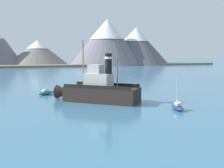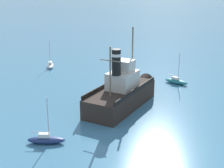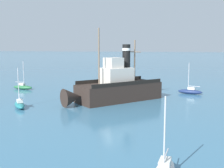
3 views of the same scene
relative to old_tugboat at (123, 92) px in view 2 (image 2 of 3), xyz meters
The scene contains 5 objects.
ground_plane 1.87m from the old_tugboat, ahead, with size 600.00×600.00×0.00m, color teal.
old_tugboat is the anchor object (origin of this frame).
sailboat_white 23.10m from the old_tugboat, 161.23° to the right, with size 3.90×1.52×4.90m.
sailboat_navy 13.25m from the old_tugboat, 52.25° to the right, with size 2.08×3.96×4.90m.
sailboat_teal 12.77m from the old_tugboat, 122.56° to the left, with size 3.68×3.20×4.90m.
Camera 2 is at (39.55, -11.84, 16.32)m, focal length 55.00 mm.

